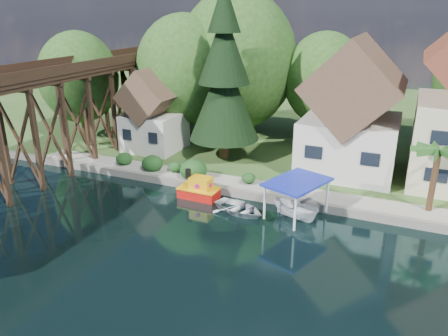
# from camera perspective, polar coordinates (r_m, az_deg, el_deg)

# --- Properties ---
(ground) EXTENTS (140.00, 140.00, 0.00)m
(ground) POSITION_cam_1_polar(r_m,az_deg,el_deg) (26.71, -5.14, -10.13)
(ground) COLOR black
(ground) RESTS_ON ground
(bank) EXTENTS (140.00, 52.00, 0.50)m
(bank) POSITION_cam_1_polar(r_m,az_deg,el_deg) (56.84, 11.41, 6.40)
(bank) COLOR #2C4E1F
(bank) RESTS_ON ground
(seawall) EXTENTS (60.00, 0.40, 0.62)m
(seawall) POSITION_cam_1_polar(r_m,az_deg,el_deg) (31.89, 8.13, -4.35)
(seawall) COLOR slate
(seawall) RESTS_ON ground
(promenade) EXTENTS (50.00, 2.60, 0.06)m
(promenade) POSITION_cam_1_polar(r_m,az_deg,el_deg) (32.57, 12.17, -3.65)
(promenade) COLOR gray
(promenade) RESTS_ON bank
(trestle_bridge) EXTENTS (4.12, 44.18, 9.30)m
(trestle_bridge) POSITION_cam_1_polar(r_m,az_deg,el_deg) (38.08, -23.31, 6.28)
(trestle_bridge) COLOR black
(trestle_bridge) RESTS_ON ground
(house_left) EXTENTS (7.64, 8.64, 11.02)m
(house_left) POSITION_cam_1_polar(r_m,az_deg,el_deg) (37.31, 16.35, 6.53)
(house_left) COLOR beige
(house_left) RESTS_ON bank
(shed) EXTENTS (5.09, 5.40, 7.85)m
(shed) POSITION_cam_1_polar(r_m,az_deg,el_deg) (42.28, -9.16, 6.81)
(shed) COLOR beige
(shed) RESTS_ON bank
(bg_trees) EXTENTS (49.90, 13.30, 10.57)m
(bg_trees) POSITION_cam_1_polar(r_m,az_deg,el_deg) (43.07, 9.58, 11.72)
(bg_trees) COLOR #382314
(bg_trees) RESTS_ON bank
(shrubs) EXTENTS (15.76, 2.47, 1.70)m
(shrubs) POSITION_cam_1_polar(r_m,az_deg,el_deg) (35.56, -4.66, 0.05)
(shrubs) COLOR #163B15
(shrubs) RESTS_ON bank
(conifer) EXTENTS (6.18, 6.18, 15.22)m
(conifer) POSITION_cam_1_polar(r_m,az_deg,el_deg) (38.29, 0.01, 11.77)
(conifer) COLOR #382314
(conifer) RESTS_ON bank
(palm_tree) EXTENTS (4.31, 4.31, 4.73)m
(palm_tree) POSITION_cam_1_polar(r_m,az_deg,el_deg) (31.40, 26.21, 1.75)
(palm_tree) COLOR #382314
(palm_tree) RESTS_ON bank
(tugboat) EXTENTS (3.07, 1.73, 2.20)m
(tugboat) POSITION_cam_1_polar(r_m,az_deg,el_deg) (32.73, -3.25, -2.83)
(tugboat) COLOR red
(tugboat) RESTS_ON ground
(boat_white_a) EXTENTS (4.53, 3.83, 0.80)m
(boat_white_a) POSITION_cam_1_polar(r_m,az_deg,el_deg) (30.52, 2.02, -5.13)
(boat_white_a) COLOR silver
(boat_white_a) RESTS_ON ground
(boat_canopy) EXTENTS (4.26, 5.05, 2.77)m
(boat_canopy) POSITION_cam_1_polar(r_m,az_deg,el_deg) (29.69, 9.41, -4.48)
(boat_canopy) COLOR white
(boat_canopy) RESTS_ON ground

